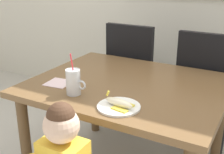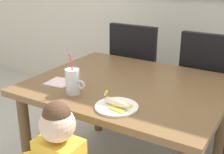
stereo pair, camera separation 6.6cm
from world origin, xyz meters
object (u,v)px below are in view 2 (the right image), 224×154
(dining_chair_left, at_px, (138,70))
(milk_cup, at_px, (73,83))
(snack_plate, at_px, (117,107))
(dining_chair_right, at_px, (209,84))
(dining_table, at_px, (128,96))
(paper_napkin, at_px, (59,82))
(peeled_banana, at_px, (117,103))

(dining_chair_left, relative_size, milk_cup, 3.82)
(dining_chair_left, bearing_deg, snack_plate, 110.54)
(dining_chair_right, bearing_deg, dining_table, 62.41)
(dining_table, height_order, paper_napkin, paper_napkin)
(dining_chair_right, height_order, snack_plate, dining_chair_right)
(dining_chair_right, xyz_separation_m, milk_cup, (-0.55, -0.99, 0.23))
(dining_chair_left, xyz_separation_m, snack_plate, (0.39, -1.04, 0.17))
(dining_table, bearing_deg, peeled_banana, -71.18)
(dining_table, height_order, snack_plate, snack_plate)
(milk_cup, bearing_deg, dining_table, 58.10)
(snack_plate, bearing_deg, dining_chair_left, 110.54)
(milk_cup, relative_size, peeled_banana, 1.44)
(dining_table, xyz_separation_m, peeled_banana, (0.12, -0.36, 0.13))
(dining_table, height_order, dining_chair_right, dining_chair_right)
(dining_table, bearing_deg, paper_napkin, -149.81)
(dining_table, relative_size, milk_cup, 4.83)
(dining_chair_left, relative_size, paper_napkin, 6.40)
(milk_cup, bearing_deg, peeled_banana, -6.95)
(snack_plate, relative_size, peeled_banana, 1.31)
(dining_chair_right, bearing_deg, paper_napkin, 50.66)
(dining_table, bearing_deg, dining_chair_right, 62.41)
(peeled_banana, height_order, paper_napkin, peeled_banana)
(snack_plate, bearing_deg, dining_chair_right, 76.89)
(dining_table, xyz_separation_m, dining_chair_right, (0.35, 0.68, -0.07))
(snack_plate, height_order, paper_napkin, snack_plate)
(dining_chair_left, bearing_deg, dining_chair_right, 178.42)
(milk_cup, relative_size, paper_napkin, 1.68)
(dining_chair_left, height_order, milk_cup, dining_chair_left)
(dining_chair_right, xyz_separation_m, snack_plate, (-0.24, -1.03, 0.17))
(peeled_banana, bearing_deg, dining_chair_left, 110.74)
(snack_plate, distance_m, peeled_banana, 0.03)
(dining_chair_right, xyz_separation_m, paper_napkin, (-0.74, -0.90, 0.17))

